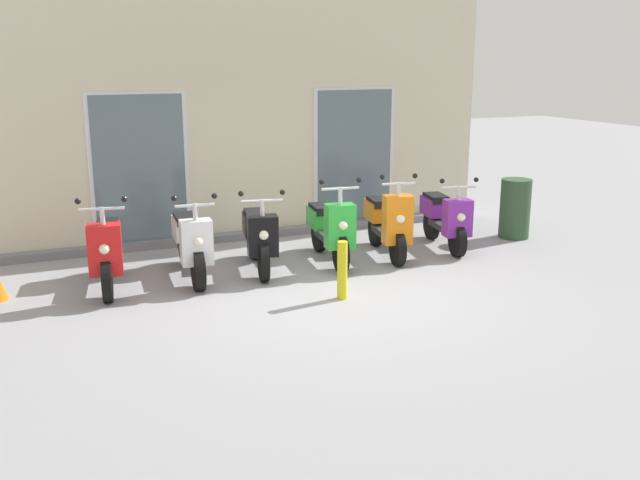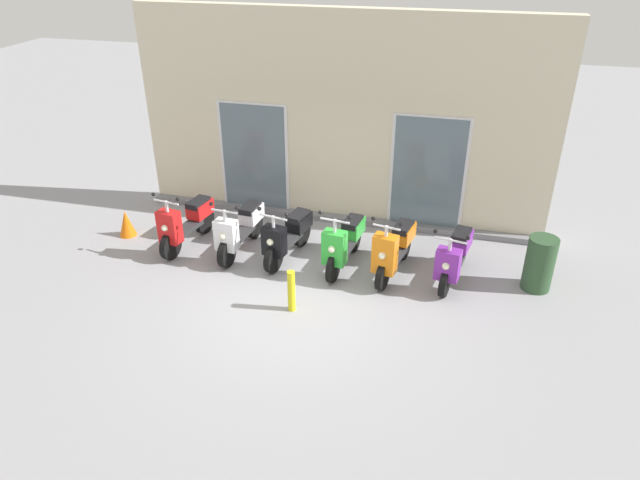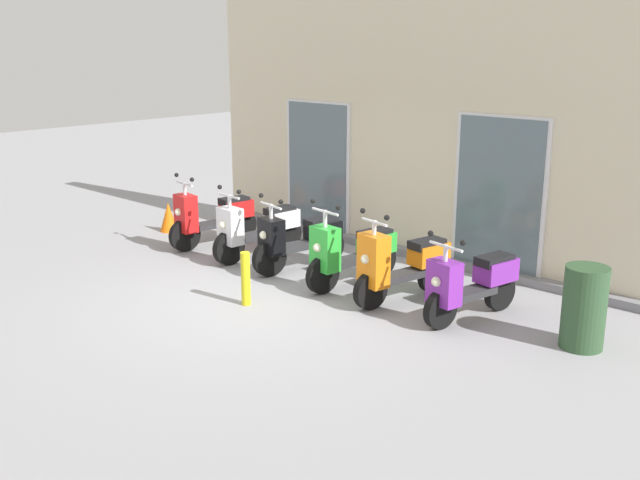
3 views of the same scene
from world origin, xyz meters
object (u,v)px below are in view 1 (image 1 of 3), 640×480
(scooter_red, at_px, (107,250))
(scooter_green, at_px, (330,228))
(scooter_orange, at_px, (387,222))
(scooter_purple, at_px, (445,217))
(scooter_black, at_px, (258,236))
(scooter_white, at_px, (191,243))
(trash_bin, at_px, (515,209))
(curb_bollard, at_px, (342,270))

(scooter_red, distance_m, scooter_green, 2.98)
(scooter_orange, distance_m, scooter_purple, 1.01)
(scooter_black, bearing_deg, scooter_white, 178.75)
(scooter_red, bearing_deg, scooter_orange, -0.73)
(scooter_white, relative_size, trash_bin, 1.79)
(scooter_black, height_order, scooter_purple, scooter_black)
(scooter_purple, xyz_separation_m, curb_bollard, (-2.38, -1.51, -0.11))
(scooter_black, relative_size, curb_bollard, 2.24)
(scooter_purple, distance_m, curb_bollard, 2.82)
(scooter_purple, relative_size, curb_bollard, 2.15)
(scooter_green, bearing_deg, curb_bollard, -108.61)
(scooter_orange, relative_size, curb_bollard, 2.24)
(scooter_white, distance_m, scooter_orange, 2.82)
(scooter_red, xyz_separation_m, scooter_white, (1.04, 0.05, -0.02))
(scooter_black, height_order, scooter_orange, scooter_orange)
(scooter_red, xyz_separation_m, curb_bollard, (2.48, -1.50, -0.14))
(scooter_white, relative_size, scooter_purple, 1.11)
(scooter_red, bearing_deg, scooter_white, 2.69)
(scooter_red, relative_size, scooter_purple, 1.06)
(scooter_orange, relative_size, trash_bin, 1.68)
(scooter_red, xyz_separation_m, trash_bin, (6.22, 0.11, -0.02))
(scooter_green, distance_m, scooter_orange, 0.88)
(scooter_orange, bearing_deg, scooter_white, 178.00)
(trash_bin, bearing_deg, scooter_orange, -176.23)
(scooter_white, bearing_deg, scooter_red, -177.31)
(scooter_red, height_order, scooter_white, scooter_red)
(scooter_orange, height_order, scooter_purple, scooter_orange)
(scooter_red, xyz_separation_m, scooter_green, (2.98, 0.00, -0.00))
(scooter_red, xyz_separation_m, scooter_orange, (3.86, -0.05, 0.01))
(scooter_white, xyz_separation_m, trash_bin, (5.17, 0.06, 0.00))
(scooter_black, xyz_separation_m, scooter_orange, (1.90, -0.08, 0.04))
(scooter_purple, bearing_deg, scooter_black, 179.75)
(scooter_white, bearing_deg, scooter_black, -1.25)
(scooter_green, bearing_deg, scooter_black, 178.61)
(scooter_orange, bearing_deg, scooter_purple, 3.75)
(scooter_green, distance_m, scooter_purple, 1.88)
(curb_bollard, bearing_deg, scooter_white, 132.91)
(scooter_white, bearing_deg, scooter_green, -1.32)
(scooter_black, xyz_separation_m, curb_bollard, (0.52, -1.52, -0.11))
(scooter_white, relative_size, scooter_orange, 1.06)
(scooter_red, distance_m, scooter_purple, 4.86)
(scooter_red, height_order, scooter_orange, scooter_orange)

